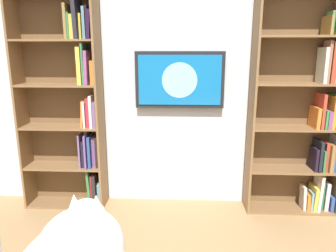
% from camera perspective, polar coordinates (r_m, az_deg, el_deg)
% --- Properties ---
extents(wall_back, '(4.52, 0.06, 2.70)m').
position_cam_1_polar(wall_back, '(3.26, 1.75, 8.61)').
color(wall_back, silver).
rests_on(wall_back, ground).
extents(bookshelf_left, '(0.92, 0.28, 2.21)m').
position_cam_1_polar(bookshelf_left, '(3.37, 24.57, 2.83)').
color(bookshelf_left, brown).
rests_on(bookshelf_left, ground).
extents(bookshelf_right, '(0.84, 0.28, 2.17)m').
position_cam_1_polar(bookshelf_right, '(3.33, -17.39, 3.86)').
color(bookshelf_right, brown).
rests_on(bookshelf_right, ground).
extents(wall_mounted_tv, '(0.90, 0.07, 0.57)m').
position_cam_1_polar(wall_mounted_tv, '(3.18, 2.15, 8.45)').
color(wall_mounted_tv, black).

